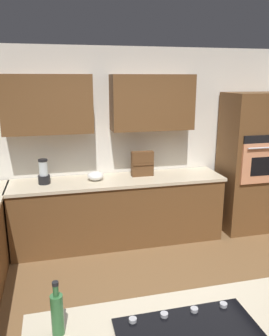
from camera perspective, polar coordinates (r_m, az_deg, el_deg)
The scene contains 9 objects.
ground_plane at distance 3.44m, azimuth 5.28°, elevation -24.76°, with size 14.00×14.00×0.00m, color brown.
wall_back at distance 4.67m, azimuth -3.24°, elevation 5.74°, with size 6.00×0.44×2.60m.
lower_cabinets_back at distance 4.64m, azimuth -2.68°, elevation -7.44°, with size 2.80×0.60×0.86m, color brown.
countertop_back at distance 4.49m, azimuth -2.75°, elevation -2.12°, with size 2.84×0.64×0.04m, color beige.
wall_oven at distance 5.17m, azimuth 18.99°, elevation 0.79°, with size 0.80×0.66×2.00m.
blender at distance 4.40m, azimuth -15.08°, elevation -0.87°, with size 0.15×0.15×0.32m.
mixing_bowl at distance 4.44m, azimuth -6.62°, elevation -1.33°, with size 0.21×0.21×0.12m, color white.
spice_rack at distance 4.59m, azimuth 1.33°, elevation 0.73°, with size 0.30×0.11×0.34m.
oil_bottle at distance 1.94m, azimuth -12.91°, elevation -22.76°, with size 0.07×0.07×0.31m.
Camera 1 is at (0.90, 2.49, 2.20)m, focal length 36.10 mm.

